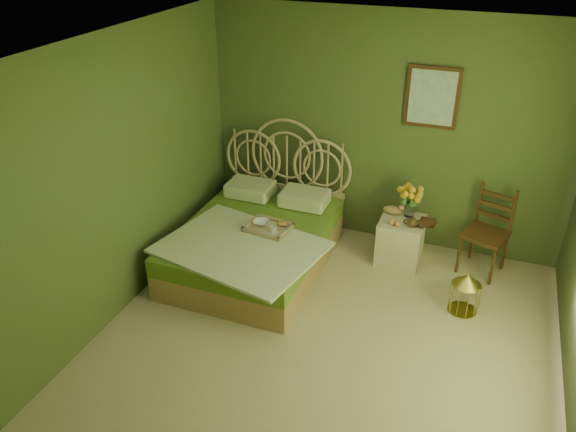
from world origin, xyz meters
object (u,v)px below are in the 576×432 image
at_px(bed, 257,239).
at_px(chair, 487,225).
at_px(nightstand, 402,233).
at_px(birdcage, 465,293).

height_order(bed, chair, bed).
bearing_deg(chair, bed, -144.06).
xyz_separation_m(bed, chair, (2.31, 0.78, 0.23)).
xyz_separation_m(nightstand, birdcage, (0.75, -0.68, -0.14)).
height_order(nightstand, birdcage, nightstand).
bearing_deg(bed, nightstand, 22.69).
height_order(bed, nightstand, bed).
bearing_deg(bed, chair, 18.75).
distance_m(nightstand, chair, 0.89).
xyz_separation_m(bed, birdcage, (2.21, -0.07, -0.09)).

